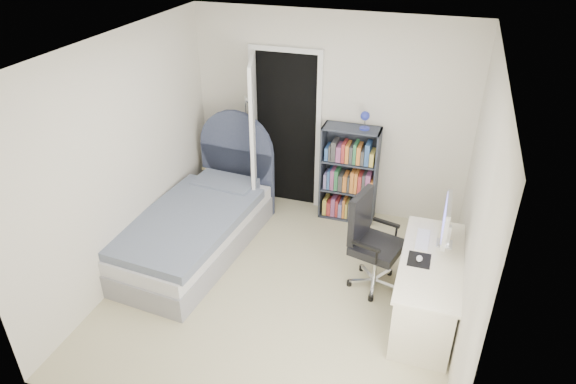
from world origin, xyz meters
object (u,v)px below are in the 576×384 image
(nightstand, at_px, (222,171))
(desk, at_px, (428,285))
(floor_lamp, at_px, (249,161))
(office_chair, at_px, (370,237))
(bookcase, at_px, (349,177))
(bed, at_px, (198,225))

(nightstand, height_order, desk, desk)
(floor_lamp, relative_size, desk, 1.08)
(desk, xyz_separation_m, office_chair, (-0.62, 0.32, 0.20))
(nightstand, bearing_deg, desk, -28.46)
(bookcase, distance_m, office_chair, 1.30)
(nightstand, distance_m, bookcase, 1.74)
(floor_lamp, distance_m, bookcase, 1.31)
(bed, height_order, desk, bed)
(floor_lamp, bearing_deg, bookcase, 2.18)
(office_chair, bearing_deg, desk, -27.28)
(floor_lamp, bearing_deg, desk, -31.77)
(nightstand, height_order, office_chair, office_chair)
(floor_lamp, relative_size, bookcase, 1.03)
(bookcase, bearing_deg, bed, -141.64)
(nightstand, distance_m, floor_lamp, 0.48)
(floor_lamp, height_order, bookcase, floor_lamp)
(nightstand, xyz_separation_m, bookcase, (1.73, 0.01, 0.18))
(office_chair, bearing_deg, floor_lamp, 146.75)
(floor_lamp, distance_m, office_chair, 2.13)
(bed, bearing_deg, floor_lamp, 80.68)
(bed, xyz_separation_m, nightstand, (-0.23, 1.17, 0.08))
(nightstand, relative_size, bookcase, 0.40)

